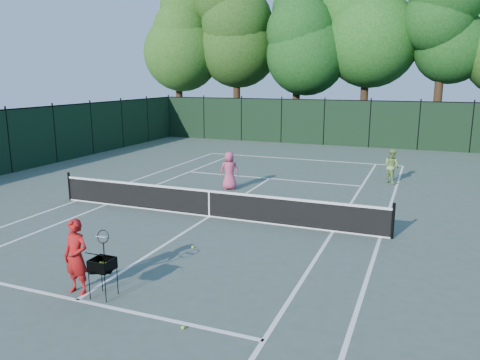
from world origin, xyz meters
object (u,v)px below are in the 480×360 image
at_px(loose_ball_midcourt, 193,247).
at_px(player_pink, 229,171).
at_px(player_green, 392,166).
at_px(coach, 76,257).
at_px(ball_hopper, 102,265).
at_px(loose_ball_near_cart, 183,328).

bearing_deg(loose_ball_midcourt, player_pink, 104.72).
bearing_deg(player_green, coach, 107.96).
distance_m(player_pink, loose_ball_midcourt, 6.89).
xyz_separation_m(player_pink, loose_ball_midcourt, (1.74, -6.63, -0.75)).
height_order(player_green, ball_hopper, player_green).
distance_m(ball_hopper, loose_ball_midcourt, 3.33).
height_order(player_green, loose_ball_midcourt, player_green).
height_order(player_pink, loose_ball_near_cart, player_pink).
distance_m(coach, player_pink, 9.93).
bearing_deg(player_pink, player_green, -172.53).
relative_size(loose_ball_near_cart, loose_ball_midcourt, 1.00).
height_order(player_pink, loose_ball_midcourt, player_pink).
height_order(coach, ball_hopper, coach).
height_order(player_green, loose_ball_near_cart, player_green).
height_order(ball_hopper, loose_ball_near_cart, ball_hopper).
bearing_deg(coach, player_pink, 96.47).
bearing_deg(loose_ball_near_cart, coach, 169.90).
bearing_deg(ball_hopper, loose_ball_midcourt, 58.59).
distance_m(player_pink, ball_hopper, 9.95).
xyz_separation_m(player_pink, ball_hopper, (1.32, -9.86, -0.07)).
relative_size(ball_hopper, loose_ball_midcourt, 12.53).
xyz_separation_m(coach, loose_ball_midcourt, (1.04, 3.28, -0.79)).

